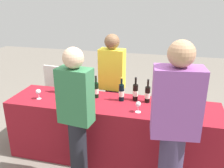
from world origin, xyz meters
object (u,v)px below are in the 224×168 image
Objects in this scene: guest_1 at (174,127)px; wine_glass_4 at (174,104)px; wine_bottle_2 at (82,88)px; wine_bottle_7 at (178,98)px; wine_bottle_3 at (96,90)px; guest_0 at (76,114)px; wine_bottle_1 at (74,88)px; wine_bottle_4 at (121,92)px; wine_bottle_5 at (135,92)px; wine_glass_2 at (90,95)px; wine_glass_3 at (138,105)px; wine_glass_0 at (38,92)px; wine_glass_1 at (77,96)px; server_pouring at (112,83)px; menu_board at (62,94)px; wine_glass_5 at (181,106)px; wine_bottle_0 at (61,84)px; wine_bottle_6 at (147,94)px.

wine_glass_4 is at bearing 83.63° from guest_1.
wine_bottle_2 reaches higher than wine_bottle_7.
guest_0 reaches higher than wine_bottle_3.
wine_bottle_4 reaches higher than wine_bottle_1.
guest_1 is at bearing -59.35° from wine_bottle_5.
wine_glass_2 is 1.08× the size of wine_glass_3.
wine_glass_1 is (0.54, -0.03, 0.01)m from wine_glass_0.
wine_glass_1 is at bearing 70.52° from server_pouring.
wine_glass_0 is 0.98× the size of wine_glass_4.
menu_board is (-1.42, 0.96, -0.40)m from wine_glass_3.
wine_glass_0 is 0.96× the size of wine_glass_5.
wine_bottle_2 reaches higher than wine_glass_3.
wine_bottle_4 is at bearing 163.52° from wine_glass_5.
wine_bottle_2 reaches higher than wine_bottle_0.
wine_bottle_1 is 0.27m from wine_glass_1.
guest_0 is at bearing -74.68° from wine_bottle_2.
wine_glass_4 is (1.14, 0.09, -0.01)m from wine_glass_1.
server_pouring is at bearing 119.32° from guest_1.
guest_0 is (-0.01, -0.66, -0.02)m from wine_bottle_3.
wine_glass_1 is 1.09× the size of wine_glass_3.
server_pouring reaches higher than wine_glass_0.
wine_bottle_2 reaches higher than wine_bottle_1.
wine_bottle_5 is at bearing -19.79° from menu_board.
wine_glass_4 is at bearing -0.08° from wine_glass_2.
wine_glass_5 is at bearing -26.20° from wine_bottle_5.
wine_bottle_1 is at bearing 49.47° from server_pouring.
wine_glass_3 is (0.76, -0.03, -0.01)m from wine_glass_1.
wine_bottle_3 is at bearing 3.81° from wine_bottle_1.
wine_bottle_3 is at bearing -175.21° from wine_bottle_5.
wine_glass_1 is at bearing 117.83° from guest_0.
wine_bottle_5 is at bearing 104.62° from wine_glass_3.
wine_bottle_2 is 1.41m from guest_1.
wine_bottle_0 is 0.19× the size of guest_1.
wine_glass_0 is at bearing -162.32° from wine_bottle_3.
wine_bottle_6 is 0.47m from wine_glass_5.
wine_glass_0 is at bearing 177.19° from wine_glass_3.
menu_board reaches higher than wine_glass_4.
wine_bottle_6 is (0.66, 0.01, 0.00)m from wine_bottle_3.
wine_bottle_3 reaches higher than wine_glass_4.
wine_glass_1 is (-0.50, -0.24, -0.01)m from wine_bottle_4.
wine_glass_5 is 0.55m from guest_1.
wine_bottle_3 is 0.19× the size of server_pouring.
wine_bottle_0 is at bearing 174.83° from wine_bottle_3.
wine_glass_0 is at bearing -125.56° from wine_bottle_0.
wine_bottle_7 is at bearing 11.30° from wine_glass_1.
wine_glass_3 is 0.63m from guest_1.
wine_bottle_7 is 0.51m from wine_glass_3.
wine_bottle_3 is at bearing -33.54° from menu_board.
guest_0 is 1.61m from menu_board.
menu_board is at bearing 127.64° from wine_bottle_1.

